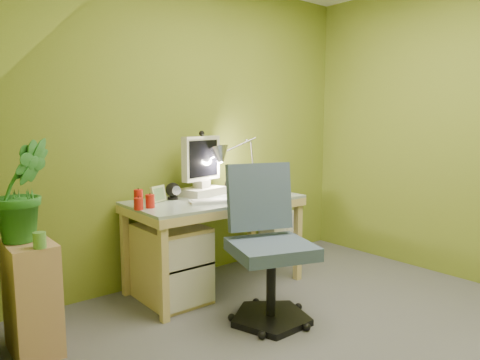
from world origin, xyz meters
TOP-DOWN VIEW (x-y plane):
  - floor at (0.00, 0.00)m, footprint 3.20×3.20m
  - wall_back at (0.00, 1.60)m, footprint 3.20×0.01m
  - wall_left at (-1.60, 0.00)m, footprint 0.01×3.20m
  - desk at (-0.05, 1.23)m, footprint 1.30×0.66m
  - monitor at (-0.05, 1.41)m, footprint 0.40×0.29m
  - speaker_left at (-0.32, 1.39)m, footprint 0.12×0.12m
  - speaker_right at (0.22, 1.39)m, footprint 0.11×0.11m
  - keyboard at (-0.13, 1.09)m, footprint 0.42×0.26m
  - mousepad at (0.33, 1.09)m, footprint 0.28×0.22m
  - mouse at (0.33, 1.09)m, footprint 0.11×0.07m
  - amber_tumbler at (0.13, 1.15)m, footprint 0.07×0.07m
  - candle_cluster at (-0.65, 1.24)m, footprint 0.17×0.15m
  - photo_frame_red at (0.37, 1.35)m, footprint 0.14×0.08m
  - photo_frame_blue at (0.51, 1.39)m, footprint 0.12×0.11m
  - photo_frame_green at (-0.45, 1.37)m, footprint 0.13×0.07m
  - desk_lamp at (0.40, 1.41)m, footprint 0.63×0.39m
  - side_ledge at (-1.40, 1.08)m, footprint 0.23×0.36m
  - potted_plant at (-1.40, 1.13)m, footprint 0.33×0.28m
  - green_cup at (-1.38, 0.93)m, footprint 0.07×0.07m
  - task_chair at (-0.13, 0.53)m, footprint 0.69×0.69m
  - radiator at (0.90, 1.50)m, footprint 0.43×0.23m

SIDE VIEW (x-z plane):
  - floor at x=0.00m, z-range -0.01..0.00m
  - radiator at x=0.90m, z-range 0.00..0.40m
  - side_ledge at x=-1.40m, z-range 0.00..0.62m
  - desk at x=-0.05m, z-range 0.00..0.69m
  - task_chair at x=-0.13m, z-range 0.00..0.98m
  - green_cup at x=-1.38m, z-range 0.62..0.71m
  - mousepad at x=0.33m, z-range 0.69..0.70m
  - keyboard at x=-0.13m, z-range 0.69..0.71m
  - mouse at x=0.33m, z-range 0.69..0.73m
  - amber_tumbler at x=0.13m, z-range 0.69..0.77m
  - speaker_right at x=0.22m, z-range 0.69..0.80m
  - photo_frame_green at x=-0.45m, z-range 0.69..0.81m
  - candle_cluster at x=-0.65m, z-range 0.69..0.81m
  - photo_frame_blue at x=0.51m, z-range 0.69..0.81m
  - photo_frame_red at x=0.37m, z-range 0.69..0.81m
  - speaker_left at x=-0.32m, z-range 0.69..0.82m
  - potted_plant at x=-1.40m, z-range 0.62..1.18m
  - monitor at x=-0.05m, z-range 0.69..1.19m
  - desk_lamp at x=0.40m, z-range 0.69..1.32m
  - wall_back at x=0.00m, z-range 0.00..2.40m
  - wall_left at x=-1.60m, z-range 0.00..2.40m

